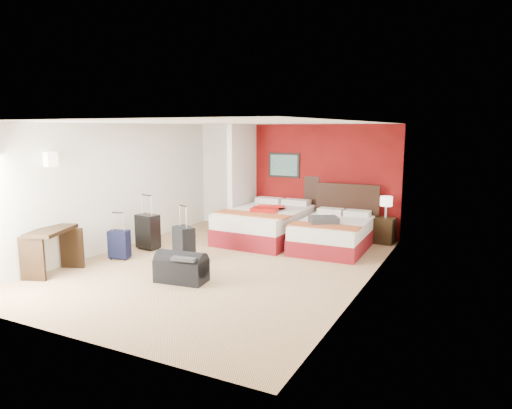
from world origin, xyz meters
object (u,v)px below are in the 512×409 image
Objects in this scene: table_lamp at (386,207)px; suitcase_charcoal at (184,245)px; bed_right at (333,235)px; desk at (53,252)px; suitcase_navy at (119,246)px; suitcase_black at (148,233)px; nightstand at (385,230)px; red_suitcase_open at (268,208)px; duffel_bag at (181,269)px; bed_left at (266,225)px.

table_lamp is 4.30m from suitcase_charcoal.
bed_right is 5.18m from desk.
suitcase_black is at bearing 74.61° from suitcase_navy.
suitcase_charcoal is at bearing -129.62° from nightstand.
duffel_bag is (-0.09, -3.04, -0.51)m from red_suitcase_open.
suitcase_black is (-1.78, -1.79, 0.00)m from bed_left.
suitcase_black reaches higher than suitcase_navy.
suitcase_black is 1.28m from suitcase_charcoal.
desk reaches higher than suitcase_black.
suitcase_black is at bearing -143.36° from nightstand.
suitcase_navy is at bearing 156.08° from duffel_bag.
desk is at bearing -134.34° from table_lamp.
suitcase_black reaches higher than bed_left.
suitcase_navy is (-0.00, -0.81, -0.08)m from suitcase_black.
desk reaches higher than nightstand.
duffel_bag is 2.24m from desk.
nightstand is at bearing 73.70° from suitcase_charcoal.
nightstand is 0.50m from table_lamp.
nightstand is 4.64m from duffel_bag.
bed_left is at bearing 83.03° from duffel_bag.
nightstand is 4.28m from suitcase_charcoal.
bed_left is 4.07× the size of nightstand.
red_suitcase_open reaches higher than bed_left.
suitcase_navy is at bearing -140.46° from table_lamp.
table_lamp is 0.49× the size of desk.
duffel_bag is (-2.38, -3.98, -0.07)m from nightstand.
nightstand is at bearing 10.72° from red_suitcase_open.
suitcase_navy is 1.23m from desk.
table_lamp is 4.67m from duffel_bag.
suitcase_charcoal is at bearing 116.17° from duffel_bag.
suitcase_navy is (-3.32, -2.49, -0.03)m from bed_right.
red_suitcase_open is (-1.44, 0.01, 0.43)m from bed_right.
suitcase_navy is at bearing -82.86° from suitcase_black.
nightstand is 4.93m from suitcase_black.
suitcase_charcoal reaches higher than bed_right.
suitcase_black is 0.73× the size of desk.
table_lamp reaches higher than red_suitcase_open.
suitcase_charcoal is at bearing -13.04° from suitcase_black.
suitcase_charcoal is (1.20, -0.45, -0.02)m from suitcase_black.
bed_right is at bearing 34.27° from suitcase_black.
bed_left is 3.15m from suitcase_navy.
red_suitcase_open is at bearing 99.82° from suitcase_charcoal.
desk is (-3.67, -3.66, 0.10)m from bed_right.
bed_left is 1.17× the size of bed_right.
table_lamp reaches higher than suitcase_black.
red_suitcase_open is 3.08m from duffel_bag.
red_suitcase_open reaches higher than duffel_bag.
table_lamp is at bearing 73.70° from suitcase_charcoal.
desk reaches higher than bed_right.
suitcase_black is at bearing -147.68° from table_lamp.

